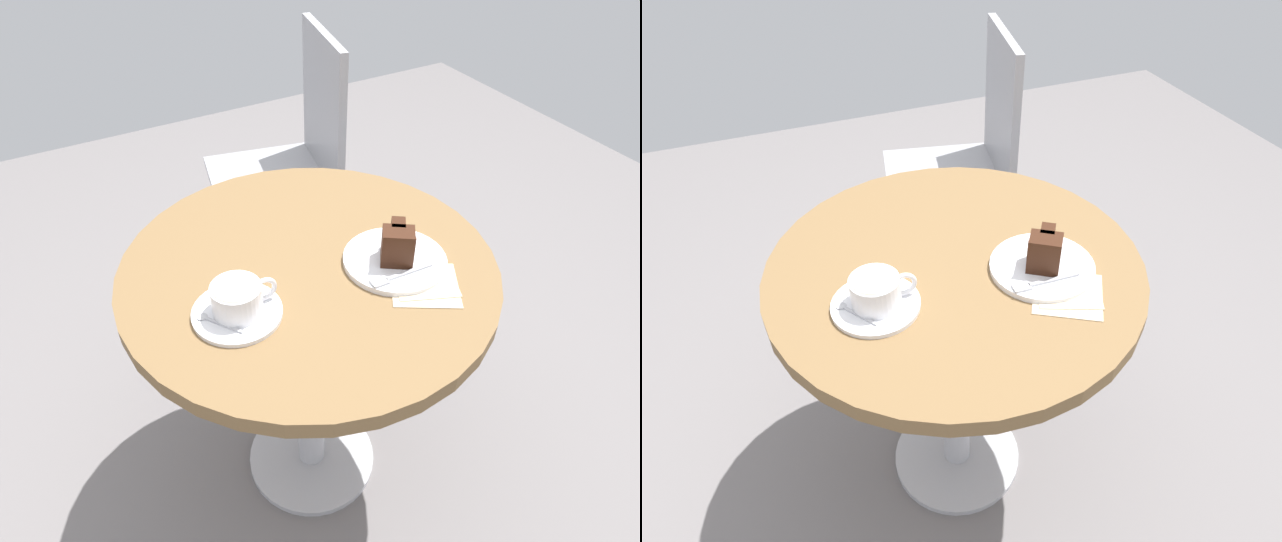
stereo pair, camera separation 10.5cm
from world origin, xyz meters
The scene contains 10 objects.
ground_plane centered at (0.00, 0.00, -0.01)m, with size 4.40×4.40×0.01m, color slate.
cafe_table centered at (0.00, 0.00, 0.58)m, with size 0.75×0.75×0.70m.
saucer centered at (-0.18, -0.06, 0.70)m, with size 0.16×0.16×0.01m.
coffee_cup centered at (-0.17, -0.06, 0.74)m, with size 0.12×0.09×0.06m.
teaspoon centered at (-0.22, -0.07, 0.71)m, with size 0.06×0.08×0.00m.
cake_plate centered at (0.15, -0.08, 0.70)m, with size 0.21×0.21×0.01m.
cake_slice centered at (0.15, -0.08, 0.74)m, with size 0.08×0.09×0.07m.
fork centered at (0.12, -0.13, 0.71)m, with size 0.13×0.02×0.00m.
napkin centered at (0.17, -0.16, 0.70)m, with size 0.17×0.18×0.00m.
cafe_chair centered at (0.32, 0.67, 0.54)m, with size 0.45×0.45×0.90m.
Camera 2 is at (-0.31, -0.82, 1.42)m, focal length 32.00 mm.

